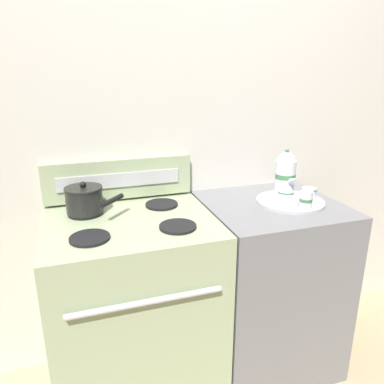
{
  "coord_description": "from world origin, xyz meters",
  "views": [
    {
      "loc": [
        -0.54,
        -1.5,
        1.51
      ],
      "look_at": [
        -0.02,
        0.06,
        0.97
      ],
      "focal_mm": 35.0,
      "sensor_mm": 36.0,
      "label": 1
    }
  ],
  "objects": [
    {
      "name": "teacup_left",
      "position": [
        0.41,
        -0.04,
        0.94
      ],
      "size": [
        0.11,
        0.11,
        0.06
      ],
      "color": "silver",
      "rests_on": "serving_tray"
    },
    {
      "name": "serving_tray",
      "position": [
        0.45,
        -0.02,
        0.9
      ],
      "size": [
        0.33,
        0.33,
        0.01
      ],
      "color": "#B2B2B7",
      "rests_on": "side_counter"
    },
    {
      "name": "ground_plane",
      "position": [
        0.0,
        0.0,
        0.0
      ],
      "size": [
        6.0,
        6.0,
        0.0
      ],
      "primitive_type": "plane",
      "color": "tan"
    },
    {
      "name": "side_counter",
      "position": [
        0.37,
        0.0,
        0.45
      ],
      "size": [
        0.64,
        0.61,
        0.89
      ],
      "color": "slate",
      "rests_on": "ground"
    },
    {
      "name": "teapot",
      "position": [
        0.48,
        0.08,
        1.02
      ],
      "size": [
        0.1,
        0.16,
        0.23
      ],
      "color": "silver",
      "rests_on": "serving_tray"
    },
    {
      "name": "saucepan",
      "position": [
        -0.5,
        0.14,
        0.97
      ],
      "size": [
        0.25,
        0.24,
        0.14
      ],
      "color": "black",
      "rests_on": "stove"
    },
    {
      "name": "teacup_right",
      "position": [
        0.55,
        -0.03,
        0.94
      ],
      "size": [
        0.11,
        0.11,
        0.06
      ],
      "color": "silver",
      "rests_on": "serving_tray"
    },
    {
      "name": "wall_back",
      "position": [
        0.0,
        0.33,
        1.1
      ],
      "size": [
        6.0,
        0.05,
        2.2
      ],
      "color": "beige",
      "rests_on": "ground"
    },
    {
      "name": "stove",
      "position": [
        -0.32,
        -0.0,
        0.45
      ],
      "size": [
        0.73,
        0.64,
        0.91
      ],
      "color": "#9EAD84",
      "rests_on": "ground"
    },
    {
      "name": "control_panel",
      "position": [
        -0.32,
        0.28,
        1.0
      ],
      "size": [
        0.72,
        0.05,
        0.2
      ],
      "color": "#9EAD84",
      "rests_on": "stove"
    },
    {
      "name": "creamer_jug",
      "position": [
        0.46,
        -0.14,
        0.95
      ],
      "size": [
        0.06,
        0.06,
        0.08
      ],
      "color": "silver",
      "rests_on": "serving_tray"
    }
  ]
}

